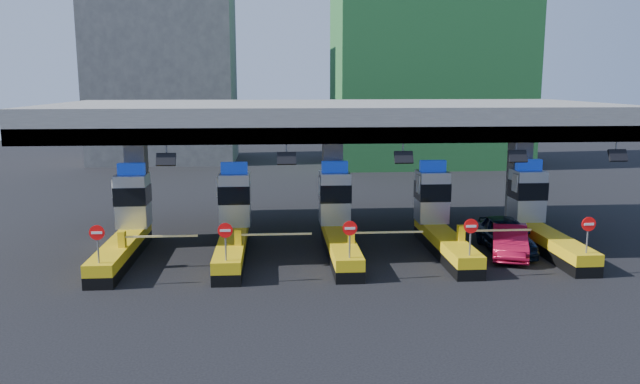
{
  "coord_description": "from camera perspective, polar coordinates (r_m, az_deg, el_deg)",
  "views": [
    {
      "loc": [
        -3.02,
        -28.99,
        8.12
      ],
      "look_at": [
        -0.87,
        0.0,
        2.92
      ],
      "focal_mm": 35.0,
      "sensor_mm": 36.0,
      "label": 1
    }
  ],
  "objects": [
    {
      "name": "toll_lane_right",
      "position": [
        31.08,
        10.83,
        -2.54
      ],
      "size": [
        4.43,
        8.0,
        4.16
      ],
      "color": "black",
      "rests_on": "ground"
    },
    {
      "name": "red_car",
      "position": [
        30.6,
        16.93,
        -4.29
      ],
      "size": [
        2.85,
        4.67,
        1.45
      ],
      "primitive_type": "imported",
      "rotation": [
        0.0,
        0.0,
        -0.32
      ],
      "color": "maroon",
      "rests_on": "ground"
    },
    {
      "name": "ground",
      "position": [
        30.25,
        1.65,
        -5.44
      ],
      "size": [
        120.0,
        120.0,
        0.0
      ],
      "primitive_type": "plane",
      "color": "black",
      "rests_on": "ground"
    },
    {
      "name": "toll_lane_far_left",
      "position": [
        30.83,
        -17.24,
        -2.92
      ],
      "size": [
        4.43,
        8.0,
        4.16
      ],
      "color": "black",
      "rests_on": "ground"
    },
    {
      "name": "toll_canopy",
      "position": [
        32.06,
        1.18,
        6.58
      ],
      "size": [
        28.0,
        12.09,
        7.0
      ],
      "color": "slate",
      "rests_on": "ground"
    },
    {
      "name": "toll_lane_left",
      "position": [
        30.09,
        -7.91,
        -2.87
      ],
      "size": [
        4.43,
        8.0,
        4.16
      ],
      "color": "black",
      "rests_on": "ground"
    },
    {
      "name": "bg_building_concrete",
      "position": [
        65.91,
        -14.07,
        10.6
      ],
      "size": [
        14.0,
        10.0,
        18.0
      ],
      "primitive_type": "cube",
      "color": "#4C4C49",
      "rests_on": "ground"
    },
    {
      "name": "toll_lane_far_right",
      "position": [
        32.73,
        19.33,
        -2.3
      ],
      "size": [
        4.43,
        8.0,
        4.16
      ],
      "color": "black",
      "rests_on": "ground"
    },
    {
      "name": "bg_building_scaffold",
      "position": [
        63.08,
        9.91,
        15.34
      ],
      "size": [
        18.0,
        12.0,
        28.0
      ],
      "primitive_type": "cube",
      "color": "#1E5926",
      "rests_on": "ground"
    },
    {
      "name": "toll_lane_center",
      "position": [
        30.18,
        1.62,
        -2.74
      ],
      "size": [
        4.43,
        8.0,
        4.16
      ],
      "color": "black",
      "rests_on": "ground"
    },
    {
      "name": "van",
      "position": [
        31.29,
        16.59,
        -3.76
      ],
      "size": [
        2.3,
        5.02,
        1.67
      ],
      "primitive_type": "imported",
      "rotation": [
        0.0,
        0.0,
        -0.07
      ],
      "color": "black",
      "rests_on": "ground"
    }
  ]
}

